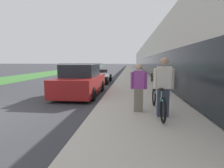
{
  "coord_description": "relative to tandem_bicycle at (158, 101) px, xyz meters",
  "views": [
    {
      "loc": [
        5.07,
        -4.33,
        1.74
      ],
      "look_at": [
        3.18,
        13.57,
        -0.62
      ],
      "focal_mm": 28.0,
      "sensor_mm": 36.0,
      "label": 1
    }
  ],
  "objects": [
    {
      "name": "storefront_facade",
      "position": [
        6.31,
        27.94,
        1.77
      ],
      "size": [
        10.01,
        70.0,
        4.58
      ],
      "color": "silver",
      "rests_on": "ground"
    },
    {
      "name": "lawn_strip",
      "position": [
        -12.49,
        23.94,
        -0.5
      ],
      "size": [
        4.62,
        70.0,
        0.03
      ],
      "color": "#3D7533",
      "rests_on": "ground"
    },
    {
      "name": "cruiser_bike_nearest",
      "position": [
        0.84,
        5.63,
        0.02
      ],
      "size": [
        0.52,
        1.73,
        0.92
      ],
      "color": "black",
      "rests_on": "sidewalk_slab"
    },
    {
      "name": "person_rider",
      "position": [
        0.09,
        -0.31,
        0.49
      ],
      "size": [
        0.58,
        0.23,
        1.7
      ],
      "color": "#33384C",
      "rests_on": "sidewalk_slab"
    },
    {
      "name": "tandem_bicycle",
      "position": [
        0.0,
        0.0,
        0.0
      ],
      "size": [
        0.52,
        2.47,
        0.86
      ],
      "color": "black",
      "rests_on": "sidewalk_slab"
    },
    {
      "name": "bike_rack_hoop",
      "position": [
        0.45,
        4.06,
        0.15
      ],
      "size": [
        0.05,
        0.6,
        0.84
      ],
      "color": "gray",
      "rests_on": "sidewalk_slab"
    },
    {
      "name": "vintage_roadster_curbside",
      "position": [
        -3.34,
        8.64,
        -0.06
      ],
      "size": [
        1.67,
        4.27,
        1.04
      ],
      "color": "#4C5156",
      "rests_on": "ground"
    },
    {
      "name": "sidewalk_slab",
      "position": [
        -0.4,
        19.94,
        -0.44
      ],
      "size": [
        3.36,
        70.0,
        0.15
      ],
      "color": "#BCB5A5",
      "rests_on": "ground"
    },
    {
      "name": "cruiser_bike_middle",
      "position": [
        0.81,
        7.82,
        0.0
      ],
      "size": [
        0.52,
        1.83,
        0.88
      ],
      "color": "black",
      "rests_on": "sidewalk_slab"
    },
    {
      "name": "parked_sedan_curbside",
      "position": [
        -3.38,
        3.3,
        0.2
      ],
      "size": [
        1.97,
        4.14,
        1.64
      ],
      "color": "maroon",
      "rests_on": "ground"
    },
    {
      "name": "person_bystander",
      "position": [
        -0.59,
        0.12,
        0.4
      ],
      "size": [
        0.52,
        0.2,
        1.53
      ],
      "color": "#756B5B",
      "rests_on": "sidewalk_slab"
    }
  ]
}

